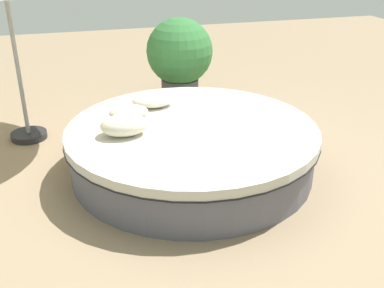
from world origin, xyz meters
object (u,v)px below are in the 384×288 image
at_px(round_bed, 192,148).
at_px(throw_pillow_2, 124,125).
at_px(planter, 180,56).
at_px(throw_pillow_0, 153,100).
at_px(throw_pillow_1, 129,112).

distance_m(round_bed, throw_pillow_2, 0.80).
relative_size(throw_pillow_2, planter, 0.38).
bearing_deg(throw_pillow_2, throw_pillow_0, -121.00).
relative_size(throw_pillow_0, throw_pillow_2, 1.01).
distance_m(throw_pillow_1, planter, 2.05).
height_order(round_bed, planter, planter).
relative_size(throw_pillow_0, throw_pillow_1, 1.13).
bearing_deg(round_bed, throw_pillow_0, -68.69).
bearing_deg(throw_pillow_2, planter, -117.61).
bearing_deg(throw_pillow_2, throw_pillow_1, -104.57).
distance_m(throw_pillow_0, planter, 1.62).
height_order(round_bed, throw_pillow_0, throw_pillow_0).
xyz_separation_m(round_bed, throw_pillow_2, (0.71, 0.02, 0.35)).
bearing_deg(throw_pillow_1, round_bed, 146.52).
distance_m(round_bed, throw_pillow_0, 0.82).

